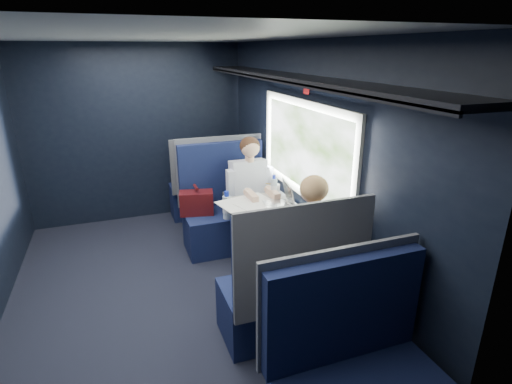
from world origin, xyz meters
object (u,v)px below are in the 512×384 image
object	(u,v)px
cup	(276,189)
table	(269,218)
woman	(309,242)
laptop	(283,200)
man	(252,190)
seat_bay_far	(288,292)
seat_bay_near	(225,211)
seat_row_back	(353,379)
bottle_small	(274,186)
seat_row_front	(208,188)

from	to	relation	value
cup	table	bearing A→B (deg)	-120.47
woman	laptop	world-z (taller)	woman
man	table	bearing A→B (deg)	-95.52
seat_bay_far	woman	bearing A→B (deg)	33.82
seat_bay_near	seat_row_back	size ratio (longest dim) A/B	1.09
laptop	bottle_small	distance (m)	0.32
seat_bay_near	seat_row_front	world-z (taller)	seat_bay_near
seat_bay_far	woman	size ratio (longest dim) A/B	0.95
seat_row_front	seat_row_back	xyz separation A→B (m)	(0.00, -3.59, 0.00)
woman	seat_bay_far	bearing A→B (deg)	-146.18
seat_bay_far	cup	bearing A→B (deg)	71.45
bottle_small	cup	bearing A→B (deg)	49.19
seat_bay_near	woman	xyz separation A→B (m)	(0.27, -1.58, 0.30)
woman	cup	xyz separation A→B (m)	(0.19, 1.15, 0.06)
laptop	cup	distance (m)	0.38
table	seat_row_front	distance (m)	1.82
seat_row_front	bottle_small	world-z (taller)	seat_row_front
cup	woman	bearing A→B (deg)	-99.47
table	man	bearing A→B (deg)	84.48
seat_bay_far	man	bearing A→B (deg)	80.97
seat_bay_near	woman	size ratio (longest dim) A/B	0.95
bottle_small	seat_bay_near	bearing A→B (deg)	129.94
seat_row_back	seat_row_front	bearing A→B (deg)	90.00
seat_row_front	woman	xyz separation A→B (m)	(0.25, -2.50, 0.32)
seat_bay_far	bottle_small	size ratio (longest dim) A/B	5.44
woman	laptop	distance (m)	0.78
seat_bay_near	laptop	size ratio (longest dim) A/B	3.49
seat_bay_far	seat_row_back	world-z (taller)	seat_bay_far
table	seat_bay_far	distance (m)	0.93
seat_bay_far	man	distance (m)	1.62
laptop	bottle_small	world-z (taller)	laptop
table	seat_row_back	distance (m)	1.82
woman	laptop	xyz separation A→B (m)	(0.11, 0.77, 0.08)
seat_bay_far	seat_row_front	distance (m)	2.67
seat_row_back	laptop	distance (m)	1.94
seat_bay_near	seat_row_front	distance (m)	0.92
seat_bay_far	cup	size ratio (longest dim) A/B	12.52
seat_row_front	man	bearing A→B (deg)	-77.17
seat_bay_far	seat_row_front	size ratio (longest dim) A/B	1.09
seat_row_front	seat_bay_far	bearing A→B (deg)	-90.00
bottle_small	laptop	bearing A→B (deg)	-96.42
seat_bay_near	man	world-z (taller)	man
man	cup	xyz separation A→B (m)	(0.19, -0.26, 0.07)
bottle_small	seat_row_front	bearing A→B (deg)	105.44
seat_row_front	man	xyz separation A→B (m)	(0.25, -1.10, 0.31)
seat_bay_far	bottle_small	bearing A→B (deg)	72.72
seat_row_front	cup	bearing A→B (deg)	-71.98
seat_bay_near	man	distance (m)	0.43
laptop	seat_bay_far	bearing A→B (deg)	-110.69
seat_bay_near	seat_row_front	bearing A→B (deg)	88.77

